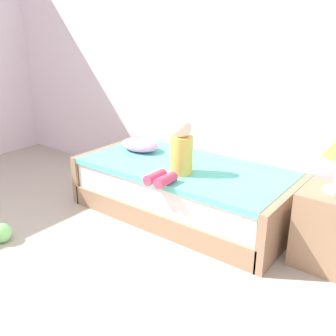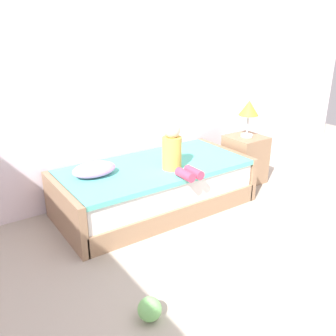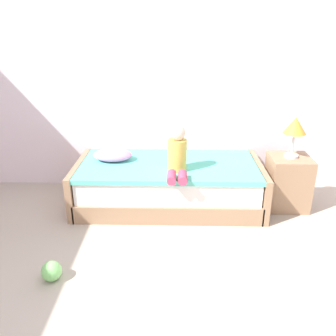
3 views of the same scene
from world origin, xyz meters
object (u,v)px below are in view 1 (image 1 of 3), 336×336
Objects in this scene: child_figure at (178,153)px; toy_ball at (2,233)px; nightstand at (328,228)px; pillow at (140,145)px; bed at (184,190)px.

child_figure reaches higher than toy_ball.
pillow reaches higher than nightstand.
nightstand is at bearing 30.76° from toy_ball.
nightstand is 2.66m from toy_ball.
nightstand is (1.35, -0.02, 0.05)m from bed.
child_figure is (0.10, -0.23, 0.46)m from bed.
pillow is (-0.64, 0.10, 0.32)m from bed.
nightstand is at bearing -0.89° from bed.
child_figure is at bearing -23.97° from pillow.
nightstand is at bearing 9.39° from child_figure.
toy_ball is at bearing -100.88° from pillow.
child_figure reaches higher than nightstand.
bed is 0.52m from child_figure.
child_figure is at bearing -170.61° from nightstand.
toy_ball is at bearing -131.70° from child_figure.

